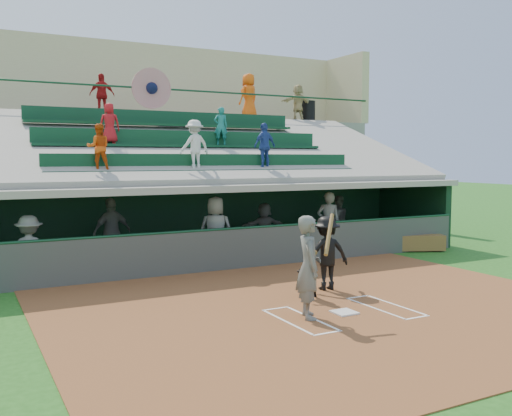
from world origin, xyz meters
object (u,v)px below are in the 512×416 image
batter_at_plate (309,267)px  trash_bin (308,112)px  home_plate (344,312)px  catcher (306,272)px

batter_at_plate → trash_bin: size_ratio=2.12×
batter_at_plate → trash_bin: (8.08, 12.51, 4.07)m
trash_bin → home_plate: bearing=-120.1°
home_plate → trash_bin: bearing=59.9°
home_plate → catcher: size_ratio=0.38×
home_plate → batter_at_plate: 1.24m
home_plate → trash_bin: (7.30, 12.57, 5.03)m
batter_at_plate → catcher: size_ratio=1.72×
home_plate → batter_at_plate: size_ratio=0.22×
home_plate → batter_at_plate: bearing=175.5°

